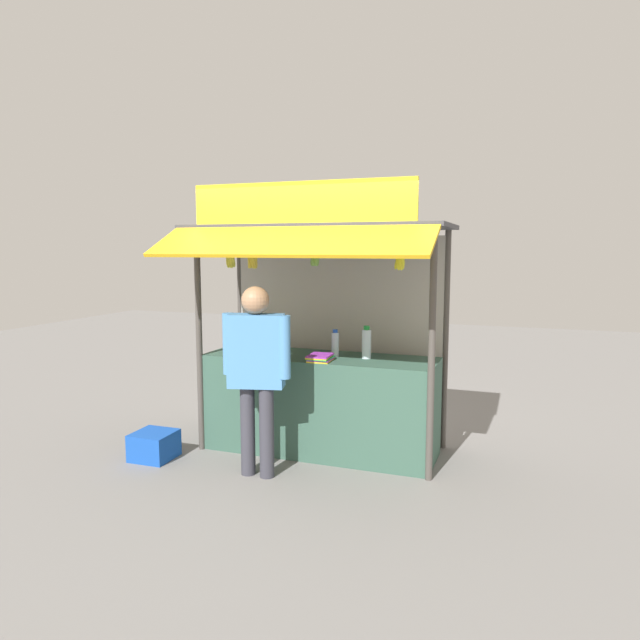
# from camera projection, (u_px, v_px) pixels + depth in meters

# --- Properties ---
(ground_plane) EXTENTS (20.00, 20.00, 0.00)m
(ground_plane) POSITION_uv_depth(u_px,v_px,m) (320.00, 451.00, 5.60)
(ground_plane) COLOR slate
(stall_counter) EXTENTS (2.23, 0.69, 0.94)m
(stall_counter) POSITION_uv_depth(u_px,v_px,m) (320.00, 404.00, 5.54)
(stall_counter) COLOR #385B4C
(stall_counter) RESTS_ON ground
(stall_structure) EXTENTS (2.43, 1.59, 2.53)m
(stall_structure) POSITION_uv_depth(u_px,v_px,m) (324.00, 293.00, 5.52)
(stall_structure) COLOR #4C4742
(stall_structure) RESTS_ON ground
(water_bottle_left) EXTENTS (0.07, 0.07, 0.26)m
(water_bottle_left) POSITION_uv_depth(u_px,v_px,m) (335.00, 344.00, 5.48)
(water_bottle_left) COLOR silver
(water_bottle_left) RESTS_ON stall_counter
(water_bottle_front_left) EXTENTS (0.06, 0.06, 0.23)m
(water_bottle_front_left) POSITION_uv_depth(u_px,v_px,m) (368.00, 345.00, 5.50)
(water_bottle_front_left) COLOR silver
(water_bottle_front_left) RESTS_ON stall_counter
(water_bottle_far_left) EXTENTS (0.09, 0.09, 0.32)m
(water_bottle_far_left) POSITION_uv_depth(u_px,v_px,m) (242.00, 332.00, 6.04)
(water_bottle_far_left) COLOR silver
(water_bottle_far_left) RESTS_ON stall_counter
(water_bottle_mid_left) EXTENTS (0.09, 0.09, 0.31)m
(water_bottle_mid_left) POSITION_uv_depth(u_px,v_px,m) (366.00, 343.00, 5.36)
(water_bottle_mid_left) COLOR silver
(water_bottle_mid_left) RESTS_ON stall_counter
(magazine_stack_mid_right) EXTENTS (0.21, 0.30, 0.09)m
(magazine_stack_mid_right) POSITION_uv_depth(u_px,v_px,m) (270.00, 354.00, 5.35)
(magazine_stack_mid_right) COLOR blue
(magazine_stack_mid_right) RESTS_ON stall_counter
(magazine_stack_far_right) EXTENTS (0.23, 0.29, 0.06)m
(magazine_stack_far_right) POSITION_uv_depth(u_px,v_px,m) (320.00, 358.00, 5.25)
(magazine_stack_far_right) COLOR yellow
(magazine_stack_far_right) RESTS_ON stall_counter
(banana_bunch_rightmost) EXTENTS (0.11, 0.11, 0.27)m
(banana_bunch_rightmost) POSITION_uv_depth(u_px,v_px,m) (253.00, 260.00, 5.11)
(banana_bunch_rightmost) COLOR #332D23
(banana_bunch_inner_right) EXTENTS (0.09, 0.09, 0.26)m
(banana_bunch_inner_right) POSITION_uv_depth(u_px,v_px,m) (231.00, 260.00, 5.19)
(banana_bunch_inner_right) COLOR #332D23
(banana_bunch_inner_left) EXTENTS (0.10, 0.10, 0.24)m
(banana_bunch_inner_left) POSITION_uv_depth(u_px,v_px,m) (315.00, 259.00, 4.91)
(banana_bunch_inner_left) COLOR #332D23
(banana_bunch_leftmost) EXTENTS (0.10, 0.09, 0.26)m
(banana_bunch_leftmost) POSITION_uv_depth(u_px,v_px,m) (400.00, 262.00, 4.66)
(banana_bunch_leftmost) COLOR #332D23
(vendor_person) EXTENTS (0.63, 0.31, 1.65)m
(vendor_person) POSITION_uv_depth(u_px,v_px,m) (256.00, 363.00, 4.87)
(vendor_person) COLOR #383842
(vendor_person) RESTS_ON ground
(plastic_crate) EXTENTS (0.37, 0.37, 0.25)m
(plastic_crate) POSITION_uv_depth(u_px,v_px,m) (154.00, 445.00, 5.38)
(plastic_crate) COLOR #194CB2
(plastic_crate) RESTS_ON ground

